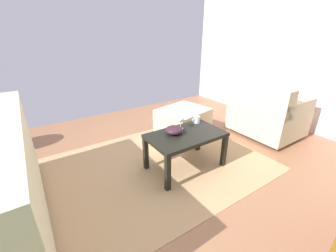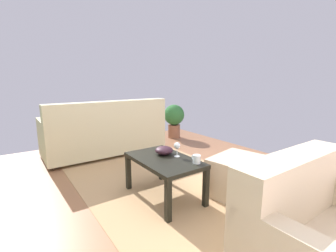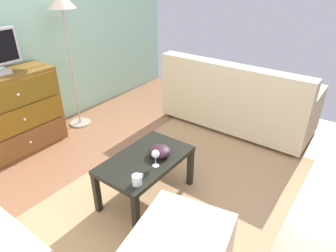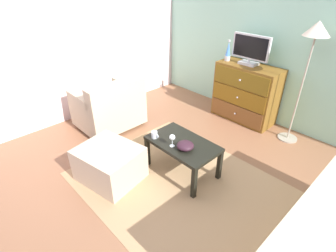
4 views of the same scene
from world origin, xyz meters
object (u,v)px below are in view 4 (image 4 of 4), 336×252
at_px(lava_lamp, 228,52).
at_px(mug, 155,135).
at_px(ottoman, 110,164).
at_px(tv, 251,49).
at_px(bowl_decorative, 185,146).
at_px(armchair, 110,107).
at_px(standing_lamp, 314,41).
at_px(wine_glass, 172,138).
at_px(dresser, 246,93).
at_px(coffee_table, 183,146).

height_order(lava_lamp, mug, lava_lamp).
bearing_deg(ottoman, tv, 85.17).
height_order(lava_lamp, bowl_decorative, lava_lamp).
height_order(mug, armchair, armchair).
bearing_deg(standing_lamp, ottoman, -114.39).
height_order(bowl_decorative, standing_lamp, standing_lamp).
distance_m(mug, standing_lamp, 2.30).
bearing_deg(mug, standing_lamp, 64.66).
distance_m(mug, armchair, 1.27).
bearing_deg(standing_lamp, wine_glass, -108.47).
bearing_deg(dresser, lava_lamp, -173.88).
relative_size(lava_lamp, armchair, 0.35).
xyz_separation_m(ottoman, standing_lamp, (1.10, 2.43, 1.24)).
bearing_deg(wine_glass, standing_lamp, 71.53).
height_order(wine_glass, bowl_decorative, wine_glass).
bearing_deg(dresser, ottoman, -96.08).
bearing_deg(tv, bowl_decorative, -77.42).
bearing_deg(dresser, armchair, -126.37).
height_order(tv, bowl_decorative, tv).
distance_m(dresser, armchair, 2.22).
bearing_deg(mug, lava_lamp, 100.43).
bearing_deg(mug, coffee_table, 30.05).
bearing_deg(standing_lamp, coffee_table, -108.93).
bearing_deg(lava_lamp, standing_lamp, -0.23).
distance_m(tv, wine_glass, 2.04).
bearing_deg(lava_lamp, armchair, -117.59).
bearing_deg(standing_lamp, tv, 175.34).
bearing_deg(mug, wine_glass, 6.90).
distance_m(armchair, standing_lamp, 2.97).
height_order(tv, wine_glass, tv).
xyz_separation_m(wine_glass, mug, (-0.27, -0.03, -0.07)).
height_order(dresser, wine_glass, dresser).
bearing_deg(wine_glass, ottoman, -129.95).
relative_size(dresser, tv, 1.65).
bearing_deg(bowl_decorative, dresser, 101.17).
bearing_deg(tv, armchair, -124.90).
relative_size(coffee_table, wine_glass, 5.45).
bearing_deg(bowl_decorative, tv, 102.58).
xyz_separation_m(lava_lamp, mug, (0.35, -1.89, -0.60)).
height_order(armchair, ottoman, armchair).
bearing_deg(coffee_table, standing_lamp, 71.07).
bearing_deg(ottoman, standing_lamp, 65.61).
relative_size(bowl_decorative, standing_lamp, 0.12).
xyz_separation_m(wine_glass, ottoman, (-0.48, -0.57, -0.34)).
distance_m(dresser, standing_lamp, 1.29).
height_order(coffee_table, ottoman, coffee_table).
bearing_deg(bowl_decorative, mug, -166.19).
bearing_deg(coffee_table, bowl_decorative, -34.23).
bearing_deg(dresser, bowl_decorative, -78.83).
relative_size(wine_glass, mug, 1.38).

